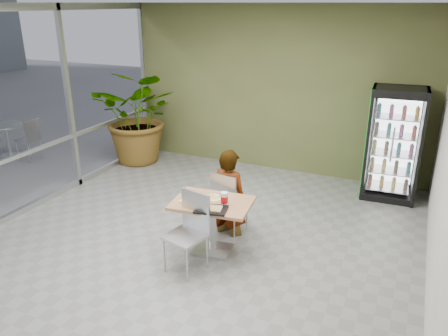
{
  "coord_description": "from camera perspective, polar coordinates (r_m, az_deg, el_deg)",
  "views": [
    {
      "loc": [
        2.6,
        -4.61,
        3.2
      ],
      "look_at": [
        0.22,
        0.67,
        1.0
      ],
      "focal_mm": 35.0,
      "sensor_mm": 36.0,
      "label": 1
    }
  ],
  "objects": [
    {
      "name": "pizza_plate",
      "position": [
        5.84,
        -1.38,
        -3.82
      ],
      "size": [
        0.33,
        0.32,
        0.03
      ],
      "color": "silver",
      "rests_on": "dining_table"
    },
    {
      "name": "seated_woman",
      "position": [
        6.38,
        0.67,
        -4.33
      ],
      "size": [
        0.63,
        0.46,
        1.58
      ],
      "primitive_type": "imported",
      "rotation": [
        0.0,
        0.0,
        2.99
      ],
      "color": "black",
      "rests_on": "ground"
    },
    {
      "name": "chair_near",
      "position": [
        5.53,
        -4.38,
        -7.44
      ],
      "size": [
        0.53,
        0.54,
        1.01
      ],
      "rotation": [
        0.0,
        0.0,
        -0.22
      ],
      "color": "#ADB0B2",
      "rests_on": "ground"
    },
    {
      "name": "potted_plant",
      "position": [
        9.3,
        -10.93,
        6.63
      ],
      "size": [
        1.99,
        1.79,
        1.97
      ],
      "primitive_type": "imported",
      "rotation": [
        0.0,
        0.0,
        0.16
      ],
      "color": "#386729",
      "rests_on": "ground"
    },
    {
      "name": "beverage_fridge",
      "position": [
        7.91,
        21.22,
        2.9
      ],
      "size": [
        0.91,
        0.72,
        1.92
      ],
      "rotation": [
        0.0,
        0.0,
        0.05
      ],
      "color": "black",
      "rests_on": "ground"
    },
    {
      "name": "napkin_stack",
      "position": [
        5.78,
        -4.88,
        -4.24
      ],
      "size": [
        0.16,
        0.16,
        0.02
      ],
      "primitive_type": "cube",
      "rotation": [
        0.0,
        0.0,
        0.02
      ],
      "color": "silver",
      "rests_on": "dining_table"
    },
    {
      "name": "chair_far",
      "position": [
        6.32,
        0.37,
        -3.93
      ],
      "size": [
        0.48,
        0.48,
        0.95
      ],
      "rotation": [
        0.0,
        0.0,
        2.99
      ],
      "color": "#ADB0B2",
      "rests_on": "ground"
    },
    {
      "name": "ground",
      "position": [
        6.18,
        -4.46,
        -10.44
      ],
      "size": [
        7.0,
        7.0,
        0.0
      ],
      "primitive_type": "plane",
      "color": "slate",
      "rests_on": "ground"
    },
    {
      "name": "dining_table",
      "position": [
        5.85,
        -1.54,
        -6.3
      ],
      "size": [
        1.1,
        0.82,
        0.75
      ],
      "rotation": [
        0.0,
        0.0,
        0.11
      ],
      "color": "#B0834B",
      "rests_on": "ground"
    },
    {
      "name": "soda_cup",
      "position": [
        5.63,
        0.05,
        -4.05
      ],
      "size": [
        0.1,
        0.1,
        0.17
      ],
      "color": "silver",
      "rests_on": "dining_table"
    },
    {
      "name": "storefront_frame",
      "position": [
        7.43,
        -25.75,
        6.29
      ],
      "size": [
        0.1,
        7.0,
        3.2
      ],
      "primitive_type": null,
      "color": "#ADB0B2",
      "rests_on": "ground"
    },
    {
      "name": "room_envelope",
      "position": [
        5.53,
        -4.91,
        3.89
      ],
      "size": [
        6.0,
        7.0,
        3.2
      ],
      "primitive_type": null,
      "color": "silver",
      "rests_on": "ground"
    },
    {
      "name": "cafeteria_tray",
      "position": [
        5.52,
        -1.7,
        -5.43
      ],
      "size": [
        0.45,
        0.37,
        0.02
      ],
      "primitive_type": "cube",
      "rotation": [
        0.0,
        0.0,
        0.21
      ],
      "color": "black",
      "rests_on": "dining_table"
    }
  ]
}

